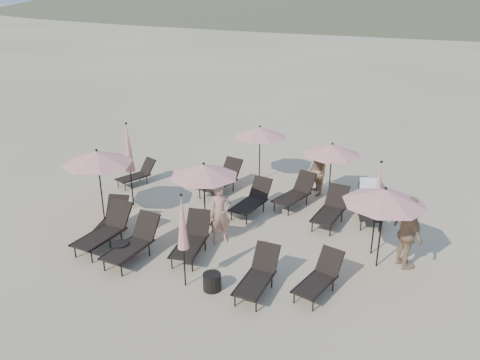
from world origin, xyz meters
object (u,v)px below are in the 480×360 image
at_px(lounger_2, 133,242).
at_px(lounger_6, 138,174).
at_px(lounger_3, 192,239).
at_px(lounger_8, 252,200).
at_px(lounger_5, 320,277).
at_px(lounger_11, 369,203).
at_px(umbrella_open_4, 332,150).
at_px(lounger_1, 105,229).
at_px(lounger_7, 222,179).
at_px(umbrella_closed_1, 378,190).
at_px(umbrella_closed_2, 128,149).
at_px(beachgoer_a, 220,214).
at_px(umbrella_closed_0, 182,223).
at_px(lounger_10, 331,209).
at_px(side_table_1, 212,282).
at_px(lounger_4, 258,275).
at_px(beachgoer_b, 317,171).
at_px(lounger_0, 111,220).
at_px(umbrella_open_0, 97,157).
at_px(lounger_9, 296,192).
at_px(umbrella_open_3, 260,132).
at_px(beachgoer_c, 408,233).
at_px(side_table_0, 121,251).
at_px(umbrella_open_2, 385,196).
at_px(umbrella_open_1, 204,171).

distance_m(lounger_2, lounger_6, 5.34).
bearing_deg(lounger_3, lounger_6, 129.47).
bearing_deg(lounger_8, lounger_5, -39.91).
bearing_deg(lounger_11, umbrella_open_4, 137.15).
bearing_deg(umbrella_open_4, lounger_1, -130.71).
relative_size(lounger_1, lounger_8, 1.06).
bearing_deg(lounger_6, lounger_7, 30.29).
height_order(lounger_1, umbrella_closed_1, umbrella_closed_1).
relative_size(lounger_6, umbrella_closed_2, 0.56).
bearing_deg(beachgoer_a, lounger_6, 107.09).
distance_m(umbrella_closed_0, beachgoer_a, 2.42).
distance_m(lounger_7, umbrella_closed_1, 6.08).
distance_m(lounger_1, lounger_3, 2.47).
height_order(lounger_10, beachgoer_a, beachgoer_a).
height_order(lounger_8, umbrella_closed_0, umbrella_closed_0).
bearing_deg(lounger_8, lounger_7, 152.55).
bearing_deg(side_table_1, lounger_4, 22.19).
relative_size(lounger_2, beachgoer_b, 1.07).
xyz_separation_m(lounger_6, lounger_8, (4.80, -0.52, 0.06)).
relative_size(lounger_11, beachgoer_a, 1.07).
distance_m(lounger_0, lounger_5, 6.24).
xyz_separation_m(lounger_3, umbrella_closed_2, (-3.38, 1.93, 1.49)).
xyz_separation_m(lounger_0, umbrella_open_0, (-0.91, 0.73, 1.56)).
bearing_deg(umbrella_closed_0, lounger_9, 80.60).
distance_m(lounger_9, umbrella_open_4, 1.82).
bearing_deg(umbrella_closed_2, umbrella_open_3, 53.19).
height_order(umbrella_closed_2, beachgoer_b, umbrella_closed_2).
height_order(lounger_5, umbrella_open_0, umbrella_open_0).
xyz_separation_m(umbrella_open_0, beachgoer_c, (8.79, 1.00, -1.05)).
relative_size(lounger_2, beachgoer_c, 0.95).
bearing_deg(umbrella_open_3, beachgoer_b, -11.01).
relative_size(umbrella_open_4, beachgoer_a, 1.19).
bearing_deg(beachgoer_b, umbrella_closed_0, -44.53).
bearing_deg(lounger_4, umbrella_open_0, 163.92).
bearing_deg(lounger_3, side_table_0, -160.13).
relative_size(umbrella_open_4, umbrella_closed_0, 0.86).
relative_size(side_table_1, beachgoer_c, 0.23).
bearing_deg(lounger_3, lounger_5, -15.80).
relative_size(umbrella_open_0, beachgoer_a, 1.31).
relative_size(lounger_3, lounger_9, 1.00).
bearing_deg(umbrella_open_2, side_table_0, -158.48).
xyz_separation_m(umbrella_open_1, umbrella_open_2, (4.93, 0.11, 0.06)).
xyz_separation_m(lounger_8, umbrella_open_2, (4.15, -1.56, 1.48)).
height_order(lounger_4, umbrella_open_0, umbrella_open_0).
bearing_deg(beachgoer_b, side_table_1, -39.12).
height_order(lounger_4, umbrella_open_1, umbrella_open_1).
bearing_deg(beachgoer_a, lounger_11, -0.84).
relative_size(lounger_2, umbrella_open_1, 0.85).
height_order(lounger_11, umbrella_open_0, umbrella_open_0).
distance_m(lounger_11, beachgoer_b, 2.35).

